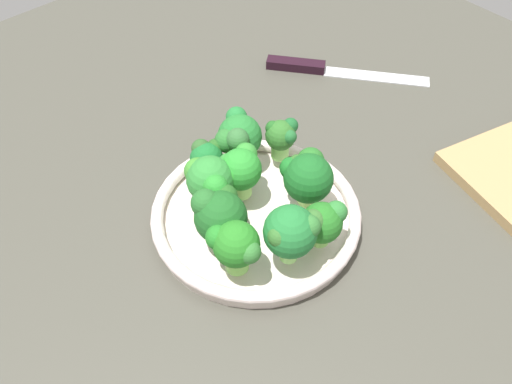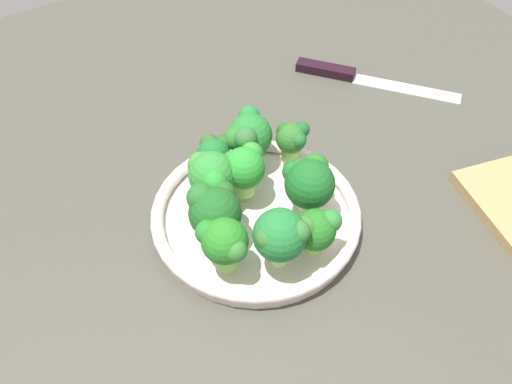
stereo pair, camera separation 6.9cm
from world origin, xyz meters
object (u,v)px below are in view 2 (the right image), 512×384
(broccoli_floret_0, at_px, (280,236))
(broccoli_floret_1, at_px, (214,154))
(broccoli_floret_3, at_px, (211,175))
(broccoli_floret_7, at_px, (243,168))
(broccoli_floret_8, at_px, (224,242))
(knife, at_px, (354,76))
(broccoli_floret_6, at_px, (292,139))
(broccoli_floret_5, at_px, (248,135))
(broccoli_floret_9, at_px, (317,229))
(broccoli_floret_2, at_px, (309,181))
(broccoli_floret_4, at_px, (214,209))
(bowl, at_px, (256,216))

(broccoli_floret_0, relative_size, broccoli_floret_1, 1.41)
(broccoli_floret_3, bearing_deg, broccoli_floret_7, -12.87)
(broccoli_floret_8, distance_m, knife, 0.44)
(broccoli_floret_6, relative_size, knife, 0.25)
(broccoli_floret_0, bearing_deg, broccoli_floret_5, 68.52)
(broccoli_floret_6, relative_size, broccoli_floret_9, 0.96)
(broccoli_floret_8, bearing_deg, broccoli_floret_9, -20.75)
(broccoli_floret_2, relative_size, broccoli_floret_5, 1.03)
(broccoli_floret_2, relative_size, broccoli_floret_9, 1.20)
(broccoli_floret_6, bearing_deg, knife, 29.07)
(broccoli_floret_1, height_order, broccoli_floret_8, broccoli_floret_8)
(broccoli_floret_5, relative_size, broccoli_floret_9, 1.16)
(broccoli_floret_0, height_order, broccoli_floret_5, broccoli_floret_0)
(broccoli_floret_4, distance_m, broccoli_floret_5, 0.13)
(broccoli_floret_4, bearing_deg, broccoli_floret_8, -107.75)
(broccoli_floret_3, distance_m, broccoli_floret_7, 0.04)
(broccoli_floret_3, distance_m, knife, 0.37)
(broccoli_floret_9, bearing_deg, broccoli_floret_8, 159.25)
(broccoli_floret_1, xyz_separation_m, knife, (0.31, 0.08, -0.06))
(bowl, relative_size, broccoli_floret_1, 4.81)
(broccoli_floret_7, relative_size, knife, 0.30)
(broccoli_floret_2, xyz_separation_m, broccoli_floret_7, (-0.05, 0.06, -0.00))
(broccoli_floret_9, bearing_deg, broccoli_floret_1, 100.67)
(broccoli_floret_1, distance_m, broccoli_floret_3, 0.05)
(broccoli_floret_2, bearing_deg, broccoli_floret_0, -146.04)
(broccoli_floret_4, bearing_deg, broccoli_floret_7, 31.18)
(broccoli_floret_3, bearing_deg, broccoli_floret_4, -116.53)
(broccoli_floret_6, xyz_separation_m, broccoli_floret_8, (-0.16, -0.10, 0.00))
(broccoli_floret_1, height_order, broccoli_floret_4, broccoli_floret_4)
(broccoli_floret_3, bearing_deg, broccoli_floret_2, -37.25)
(broccoli_floret_5, relative_size, knife, 0.31)
(broccoli_floret_0, bearing_deg, broccoli_floret_1, 85.44)
(bowl, bearing_deg, broccoli_floret_5, 62.70)
(broccoli_floret_0, height_order, broccoli_floret_6, broccoli_floret_0)
(broccoli_floret_5, relative_size, broccoli_floret_6, 1.21)
(broccoli_floret_1, distance_m, broccoli_floret_8, 0.15)
(broccoli_floret_0, bearing_deg, broccoli_floret_2, 33.96)
(broccoli_floret_2, bearing_deg, broccoli_floret_9, -119.22)
(broccoli_floret_7, xyz_separation_m, broccoli_floret_8, (-0.08, -0.08, -0.00))
(broccoli_floret_5, xyz_separation_m, broccoli_floret_9, (-0.02, -0.17, -0.01))
(broccoli_floret_6, xyz_separation_m, broccoli_floret_9, (-0.06, -0.14, -0.00))
(broccoli_floret_1, distance_m, broccoli_floret_9, 0.17)
(bowl, xyz_separation_m, broccoli_floret_9, (0.02, -0.09, 0.05))
(bowl, xyz_separation_m, broccoli_floret_3, (-0.04, 0.04, 0.06))
(broccoli_floret_2, xyz_separation_m, broccoli_floret_5, (-0.02, 0.11, -0.00))
(broccoli_floret_7, height_order, knife, broccoli_floret_7)
(broccoli_floret_4, bearing_deg, broccoli_floret_5, 39.95)
(broccoli_floret_8, relative_size, broccoli_floret_9, 1.15)
(broccoli_floret_0, relative_size, broccoli_floret_3, 1.07)
(bowl, bearing_deg, broccoli_floret_8, -146.04)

